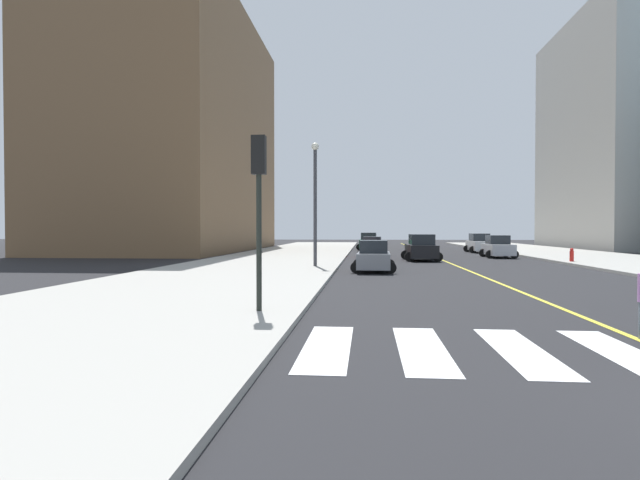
% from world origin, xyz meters
% --- Properties ---
extents(sidewalk_kerb_west, '(10.00, 120.00, 0.15)m').
position_xyz_m(sidewalk_kerb_west, '(-12.20, 20.00, 0.07)').
color(sidewalk_kerb_west, '#9E9B93').
rests_on(sidewalk_kerb_west, ground).
extents(lane_divider_paint, '(0.16, 80.00, 0.01)m').
position_xyz_m(lane_divider_paint, '(0.00, 40.00, 0.01)').
color(lane_divider_paint, yellow).
rests_on(lane_divider_paint, ground).
extents(low_rise_brick_west, '(16.00, 32.00, 25.32)m').
position_xyz_m(low_rise_brick_west, '(-26.33, 48.96, 12.66)').
color(low_rise_brick_west, brown).
rests_on(low_rise_brick_west, ground).
extents(car_green_nearest, '(2.81, 4.37, 1.91)m').
position_xyz_m(car_green_nearest, '(-5.34, 51.67, 0.89)').
color(car_green_nearest, '#236B42').
rests_on(car_green_nearest, ground).
extents(car_silver_second, '(2.52, 4.02, 1.79)m').
position_xyz_m(car_silver_second, '(4.96, 36.86, 0.84)').
color(car_silver_second, '#B7B7BC').
rests_on(car_silver_second, ground).
extents(car_black_third, '(2.76, 4.34, 1.91)m').
position_xyz_m(car_black_third, '(-1.63, 32.08, 0.89)').
color(car_black_third, black).
rests_on(car_black_third, ground).
extents(car_gray_fourth, '(2.41, 3.81, 1.69)m').
position_xyz_m(car_gray_fourth, '(-5.19, 21.81, 0.79)').
color(car_gray_fourth, slate).
rests_on(car_gray_fourth, ground).
extents(car_white_fifth, '(2.67, 4.23, 1.87)m').
position_xyz_m(car_white_fifth, '(5.44, 45.98, 0.87)').
color(car_white_fifth, silver).
rests_on(car_white_fifth, ground).
extents(car_red_sixth, '(2.46, 3.84, 1.69)m').
position_xyz_m(car_red_sixth, '(-5.13, 36.34, 0.79)').
color(car_red_sixth, red).
rests_on(car_red_sixth, ground).
extents(traffic_light_far_corner, '(0.36, 0.41, 4.53)m').
position_xyz_m(traffic_light_far_corner, '(-8.33, 7.33, 3.35)').
color(traffic_light_far_corner, black).
rests_on(traffic_light_far_corner, sidewalk_kerb_west).
extents(fire_hydrant, '(0.26, 0.26, 0.89)m').
position_xyz_m(fire_hydrant, '(7.94, 29.68, 0.58)').
color(fire_hydrant, red).
rests_on(fire_hydrant, sidewalk_kerb_east).
extents(street_lamp, '(0.44, 0.44, 7.12)m').
position_xyz_m(street_lamp, '(-8.53, 23.93, 4.37)').
color(street_lamp, '#38383D').
rests_on(street_lamp, sidewalk_kerb_west).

